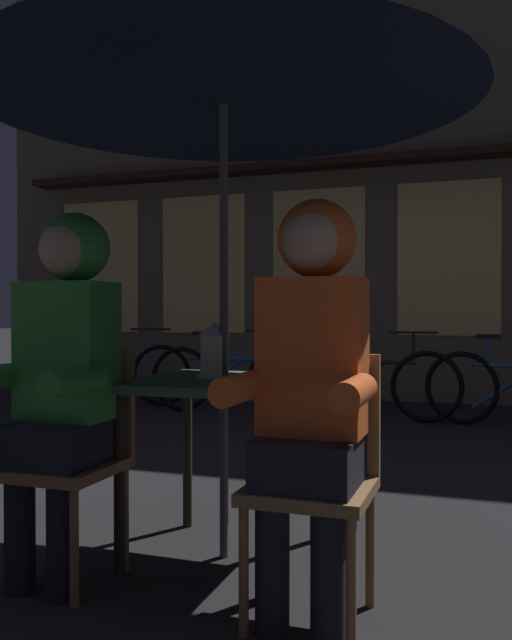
% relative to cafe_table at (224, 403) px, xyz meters
% --- Properties ---
extents(ground_plane, '(60.00, 60.00, 0.00)m').
position_rel_cafe_table_xyz_m(ground_plane, '(0.00, 0.00, -0.64)').
color(ground_plane, '#232326').
extents(cafe_table, '(0.72, 0.72, 0.74)m').
position_rel_cafe_table_xyz_m(cafe_table, '(0.00, 0.00, 0.00)').
color(cafe_table, '#42664C').
rests_on(cafe_table, ground_plane).
extents(patio_umbrella, '(2.10, 2.10, 2.31)m').
position_rel_cafe_table_xyz_m(patio_umbrella, '(0.00, 0.00, 1.42)').
color(patio_umbrella, '#4C4C51').
rests_on(patio_umbrella, ground_plane).
extents(lantern, '(0.11, 0.11, 0.23)m').
position_rel_cafe_table_xyz_m(lantern, '(-0.05, 0.01, 0.22)').
color(lantern, white).
rests_on(lantern, cafe_table).
extents(chair_left, '(0.40, 0.40, 0.87)m').
position_rel_cafe_table_xyz_m(chair_left, '(-0.48, -0.37, -0.15)').
color(chair_left, olive).
rests_on(chair_left, ground_plane).
extents(chair_right, '(0.40, 0.40, 0.87)m').
position_rel_cafe_table_xyz_m(chair_right, '(0.48, -0.37, -0.15)').
color(chair_right, olive).
rests_on(chair_right, ground_plane).
extents(person_left_hooded, '(0.45, 0.56, 1.40)m').
position_rel_cafe_table_xyz_m(person_left_hooded, '(-0.48, -0.43, 0.21)').
color(person_left_hooded, black).
rests_on(person_left_hooded, ground_plane).
extents(person_right_hooded, '(0.45, 0.56, 1.40)m').
position_rel_cafe_table_xyz_m(person_right_hooded, '(0.48, -0.43, 0.21)').
color(person_right_hooded, black).
rests_on(person_right_hooded, ground_plane).
extents(shopfront_building, '(10.00, 0.93, 6.20)m').
position_rel_cafe_table_xyz_m(shopfront_building, '(-0.11, 5.40, 2.45)').
color(shopfront_building, '#6B5B4C').
rests_on(shopfront_building, ground_plane).
extents(bicycle_nearest, '(1.66, 0.34, 0.84)m').
position_rel_cafe_table_xyz_m(bicycle_nearest, '(-2.78, 3.79, -0.29)').
color(bicycle_nearest, black).
rests_on(bicycle_nearest, ground_plane).
extents(bicycle_second, '(1.68, 0.15, 0.84)m').
position_rel_cafe_table_xyz_m(bicycle_second, '(-1.40, 3.64, -0.29)').
color(bicycle_second, black).
rests_on(bicycle_second, ground_plane).
extents(bicycle_third, '(1.68, 0.15, 0.84)m').
position_rel_cafe_table_xyz_m(bicycle_third, '(0.00, 3.68, -0.29)').
color(bicycle_third, black).
rests_on(bicycle_third, ground_plane).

